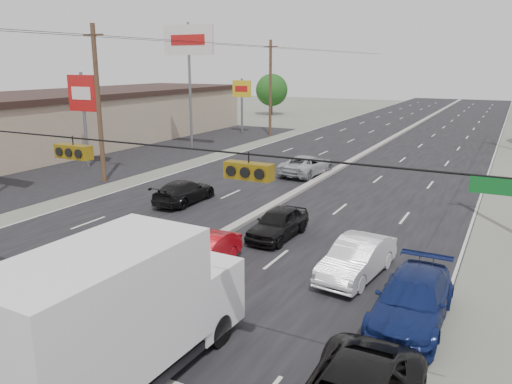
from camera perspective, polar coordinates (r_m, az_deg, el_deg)
ground at (r=16.22m, az=-22.12°, el=-14.60°), size 200.00×200.00×0.00m
road_surface at (r=41.15m, az=11.21°, el=3.57°), size 20.00×160.00×0.02m
center_median at (r=41.13m, az=11.21°, el=3.71°), size 0.50×160.00×0.20m
strip_mall at (r=50.63m, az=-20.26°, el=7.59°), size 12.00×42.00×4.60m
parking_lot at (r=44.75m, az=-12.16°, el=4.39°), size 10.00×42.00×0.02m
utility_pole_left_b at (r=33.77m, az=-17.56°, el=9.60°), size 1.60×0.30×10.00m
utility_pole_left_c at (r=54.38m, az=1.65°, el=11.85°), size 1.60×0.30×10.00m
traffic_signals at (r=13.43m, az=-20.42°, el=4.56°), size 25.00×0.30×0.54m
pole_sign_mid at (r=39.07m, az=-19.18°, el=10.06°), size 2.60×0.25×7.00m
pole_sign_billboard at (r=44.98m, az=-7.70°, el=15.98°), size 5.00×0.25×11.00m
pole_sign_far at (r=56.04m, az=-1.63°, el=11.22°), size 2.20×0.25×6.00m
tree_left_far at (r=76.56m, az=1.82°, el=11.57°), size 4.80×4.80×6.12m
box_truck at (r=12.55m, az=-15.19°, el=-13.23°), size 2.71×7.24×3.64m
tan_sedan at (r=13.00m, az=-25.88°, el=-18.29°), size 3.22×6.27×1.74m
red_sedan at (r=18.94m, az=-6.13°, el=-7.08°), size 1.66×4.10×1.33m
queue_car_a at (r=22.33m, az=2.54°, el=-3.60°), size 1.70×3.99×1.34m
queue_car_b at (r=18.65m, az=11.47°, el=-7.48°), size 1.99×4.47×1.42m
queue_car_d at (r=15.96m, az=17.43°, el=-11.76°), size 2.02×4.96×1.44m
oncoming_near at (r=28.15m, az=-8.20°, el=0.02°), size 1.86×4.43×1.28m
oncoming_far at (r=35.04m, az=5.81°, el=3.05°), size 2.75×5.18×1.39m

